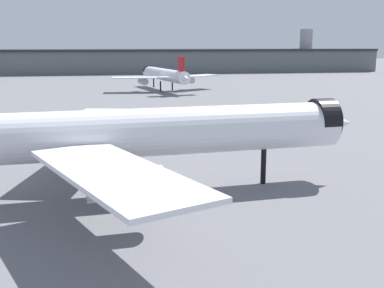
{
  "coord_description": "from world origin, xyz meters",
  "views": [
    {
      "loc": [
        1.03,
        -53.29,
        17.62
      ],
      "look_at": [
        5.23,
        2.75,
        5.62
      ],
      "focal_mm": 45.0,
      "sensor_mm": 36.0,
      "label": 1
    }
  ],
  "objects_px": {
    "baggage_tug_wing": "(268,139)",
    "baggage_cart_trailing": "(86,134)",
    "airliner_near_gate": "(132,134)",
    "airliner_far_taxiway": "(165,75)"
  },
  "relations": [
    {
      "from": "airliner_far_taxiway",
      "to": "baggage_tug_wing",
      "type": "xyz_separation_m",
      "value": [
        16.23,
        -96.91,
        -4.62
      ]
    },
    {
      "from": "airliner_near_gate",
      "to": "airliner_far_taxiway",
      "type": "bearing_deg",
      "value": 76.48
    },
    {
      "from": "airliner_near_gate",
      "to": "airliner_far_taxiway",
      "type": "distance_m",
      "value": 123.66
    },
    {
      "from": "airliner_near_gate",
      "to": "baggage_cart_trailing",
      "type": "bearing_deg",
      "value": 96.26
    },
    {
      "from": "baggage_cart_trailing",
      "to": "baggage_tug_wing",
      "type": "bearing_deg",
      "value": -149.41
    },
    {
      "from": "airliner_far_taxiway",
      "to": "baggage_cart_trailing",
      "type": "xyz_separation_m",
      "value": [
        -16.29,
        -90.11,
        -4.61
      ]
    },
    {
      "from": "baggage_cart_trailing",
      "to": "airliner_far_taxiway",
      "type": "bearing_deg",
      "value": -57.85
    },
    {
      "from": "baggage_tug_wing",
      "to": "baggage_cart_trailing",
      "type": "relative_size",
      "value": 1.24
    },
    {
      "from": "baggage_tug_wing",
      "to": "baggage_cart_trailing",
      "type": "distance_m",
      "value": 33.22
    },
    {
      "from": "airliner_far_taxiway",
      "to": "baggage_tug_wing",
      "type": "bearing_deg",
      "value": 170.86
    }
  ]
}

